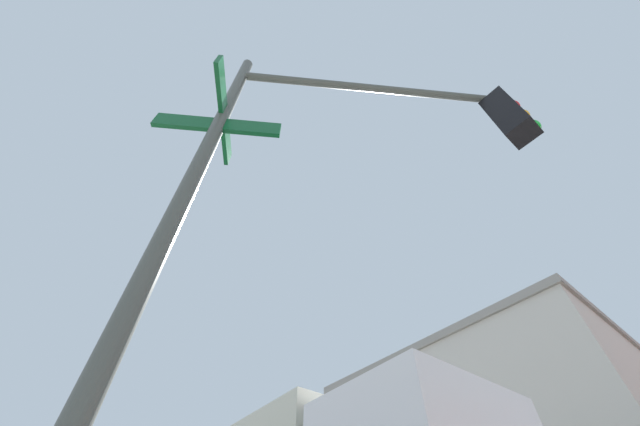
# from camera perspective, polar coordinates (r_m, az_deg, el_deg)

# --- Properties ---
(traffic_signal_near) EXTENTS (2.30, 3.18, 5.44)m
(traffic_signal_near) POSITION_cam_1_polar(r_m,az_deg,el_deg) (3.28, 9.04, 12.55)
(traffic_signal_near) COLOR #474C47
(traffic_signal_near) RESTS_ON ground_plane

